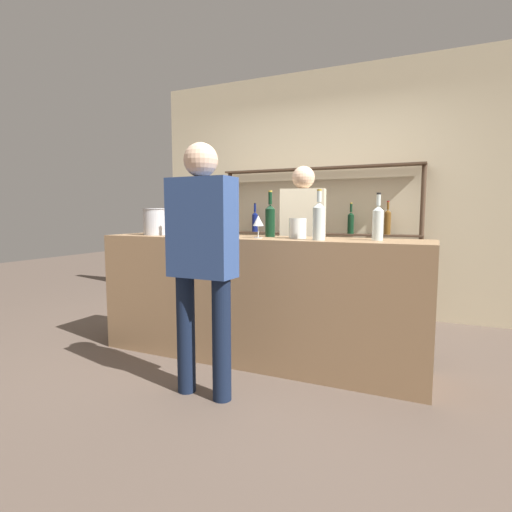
{
  "coord_description": "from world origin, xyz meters",
  "views": [
    {
      "loc": [
        1.28,
        -2.81,
        1.16
      ],
      "look_at": [
        0.0,
        0.0,
        0.83
      ],
      "focal_mm": 28.0,
      "sensor_mm": 36.0,
      "label": 1
    }
  ],
  "objects": [
    {
      "name": "counter_bottle_3",
      "position": [
        0.08,
        0.09,
        1.11
      ],
      "size": [
        0.08,
        0.08,
        0.36
      ],
      "color": "black",
      "rests_on": "bar_counter"
    },
    {
      "name": "counter_bottle_0",
      "position": [
        -0.21,
        -0.13,
        1.12
      ],
      "size": [
        0.08,
        0.08,
        0.37
      ],
      "color": "black",
      "rests_on": "bar_counter"
    },
    {
      "name": "customer_center",
      "position": [
        -0.04,
        -0.72,
        0.93
      ],
      "size": [
        0.42,
        0.21,
        1.58
      ],
      "rotation": [
        0.0,
        0.0,
        1.54
      ],
      "color": "#121C33",
      "rests_on": "ground_plane"
    },
    {
      "name": "bar_counter",
      "position": [
        0.0,
        0.0,
        0.49
      ],
      "size": [
        2.59,
        0.54,
        0.97
      ],
      "primitive_type": "cube",
      "color": "#997551",
      "rests_on": "ground_plane"
    },
    {
      "name": "ground_plane",
      "position": [
        0.0,
        0.0,
        0.0
      ],
      "size": [
        16.0,
        16.0,
        0.0
      ],
      "primitive_type": "plane",
      "color": "brown"
    },
    {
      "name": "ice_bucket",
      "position": [
        -0.93,
        -0.05,
        1.09
      ],
      "size": [
        0.21,
        0.21,
        0.23
      ],
      "color": "#B2B2B7",
      "rests_on": "bar_counter"
    },
    {
      "name": "server_behind_counter",
      "position": [
        0.13,
        0.76,
        0.94
      ],
      "size": [
        0.43,
        0.24,
        1.59
      ],
      "rotation": [
        0.0,
        0.0,
        -1.42
      ],
      "color": "#575347",
      "rests_on": "ground_plane"
    },
    {
      "name": "counter_bottle_2",
      "position": [
        0.53,
        -0.13,
        1.11
      ],
      "size": [
        0.08,
        0.08,
        0.35
      ],
      "color": "silver",
      "rests_on": "bar_counter"
    },
    {
      "name": "wine_glass",
      "position": [
        0.05,
        -0.08,
        1.1
      ],
      "size": [
        0.08,
        0.08,
        0.17
      ],
      "color": "silver",
      "rests_on": "bar_counter"
    },
    {
      "name": "back_wall",
      "position": [
        0.0,
        1.87,
        1.4
      ],
      "size": [
        4.19,
        0.12,
        2.8
      ],
      "primitive_type": "cube",
      "color": "beige",
      "rests_on": "ground_plane"
    },
    {
      "name": "counter_bottle_4",
      "position": [
        -0.57,
        -0.16,
        1.1
      ],
      "size": [
        0.08,
        0.08,
        0.34
      ],
      "color": "black",
      "rests_on": "bar_counter"
    },
    {
      "name": "cork_jar",
      "position": [
        0.33,
        0.02,
        1.05
      ],
      "size": [
        0.13,
        0.13,
        0.15
      ],
      "color": "silver",
      "rests_on": "bar_counter"
    },
    {
      "name": "back_shelf",
      "position": [
        -0.0,
        1.69,
        1.13
      ],
      "size": [
        2.31,
        0.18,
        1.68
      ],
      "color": "#4C3828",
      "rests_on": "ground_plane"
    },
    {
      "name": "counter_bottle_1",
      "position": [
        0.9,
        0.02,
        1.1
      ],
      "size": [
        0.07,
        0.07,
        0.32
      ],
      "color": "silver",
      "rests_on": "bar_counter"
    }
  ]
}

